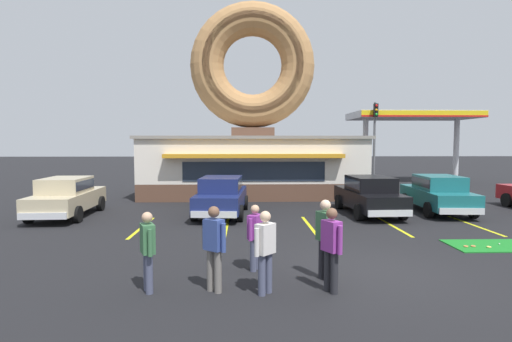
# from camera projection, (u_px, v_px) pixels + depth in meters

# --- Properties ---
(ground_plane) EXTENTS (160.00, 160.00, 0.00)m
(ground_plane) POSITION_uv_depth(u_px,v_px,m) (374.00, 270.00, 9.37)
(ground_plane) COLOR black
(donut_shop_building) EXTENTS (12.30, 6.75, 10.96)m
(donut_shop_building) POSITION_uv_depth(u_px,v_px,m) (253.00, 130.00, 22.94)
(donut_shop_building) COLOR brown
(donut_shop_building) RESTS_ON ground
(mini_donut_near_left) EXTENTS (0.13, 0.13, 0.04)m
(mini_donut_near_left) POSITION_uv_depth(u_px,v_px,m) (466.00, 246.00, 11.38)
(mini_donut_near_left) COLOR #D17F47
(mini_donut_near_left) RESTS_ON putting_mat
(mini_donut_mid_left) EXTENTS (0.13, 0.13, 0.04)m
(mini_donut_mid_left) POSITION_uv_depth(u_px,v_px,m) (473.00, 246.00, 11.39)
(mini_donut_mid_left) COLOR #D17F47
(mini_donut_mid_left) RESTS_ON putting_mat
(mini_donut_mid_centre) EXTENTS (0.13, 0.13, 0.04)m
(mini_donut_mid_centre) POSITION_uv_depth(u_px,v_px,m) (489.00, 247.00, 11.30)
(mini_donut_mid_centre) COLOR #E5C666
(mini_donut_mid_centre) RESTS_ON putting_mat
(golf_ball) EXTENTS (0.04, 0.04, 0.04)m
(golf_ball) POSITION_uv_depth(u_px,v_px,m) (499.00, 244.00, 11.63)
(golf_ball) COLOR white
(golf_ball) RESTS_ON putting_mat
(car_black) EXTENTS (2.12, 4.63, 1.60)m
(car_black) POSITION_uv_depth(u_px,v_px,m) (369.00, 194.00, 16.73)
(car_black) COLOR black
(car_black) RESTS_ON ground
(car_navy) EXTENTS (2.22, 4.67, 1.60)m
(car_navy) POSITION_uv_depth(u_px,v_px,m) (222.00, 194.00, 16.49)
(car_navy) COLOR navy
(car_navy) RESTS_ON ground
(car_teal) EXTENTS (2.19, 4.66, 1.60)m
(car_teal) POSITION_uv_depth(u_px,v_px,m) (438.00, 192.00, 17.17)
(car_teal) COLOR #196066
(car_teal) RESTS_ON ground
(car_champagne) EXTENTS (2.11, 4.62, 1.60)m
(car_champagne) POSITION_uv_depth(u_px,v_px,m) (67.00, 195.00, 16.16)
(car_champagne) COLOR #BCAD89
(car_champagne) RESTS_ON ground
(pedestrian_blue_sweater_man) EXTENTS (0.39, 0.54, 1.76)m
(pedestrian_blue_sweater_man) POSITION_uv_depth(u_px,v_px,m) (325.00, 235.00, 8.68)
(pedestrian_blue_sweater_man) COLOR #232328
(pedestrian_blue_sweater_man) RESTS_ON ground
(pedestrian_hooded_kid) EXTENTS (0.39, 0.54, 1.71)m
(pedestrian_hooded_kid) POSITION_uv_depth(u_px,v_px,m) (331.00, 246.00, 7.94)
(pedestrian_hooded_kid) COLOR #232328
(pedestrian_hooded_kid) RESTS_ON ground
(pedestrian_leather_jacket_man) EXTENTS (0.38, 0.55, 1.63)m
(pedestrian_leather_jacket_man) POSITION_uv_depth(u_px,v_px,m) (148.00, 248.00, 7.96)
(pedestrian_leather_jacket_man) COLOR #474C66
(pedestrian_leather_jacket_man) RESTS_ON ground
(pedestrian_clipboard_woman) EXTENTS (0.44, 0.46, 1.66)m
(pedestrian_clipboard_woman) POSITION_uv_depth(u_px,v_px,m) (265.00, 248.00, 7.85)
(pedestrian_clipboard_woman) COLOR #474C66
(pedestrian_clipboard_woman) RESTS_ON ground
(pedestrian_beanie_man) EXTENTS (0.49, 0.42, 1.74)m
(pedestrian_beanie_man) POSITION_uv_depth(u_px,v_px,m) (214.00, 244.00, 7.98)
(pedestrian_beanie_man) COLOR slate
(pedestrian_beanie_man) RESTS_ON ground
(pedestrian_crossing_woman) EXTENTS (0.38, 0.55, 1.55)m
(pedestrian_crossing_woman) POSITION_uv_depth(u_px,v_px,m) (255.00, 234.00, 9.35)
(pedestrian_crossing_woman) COLOR #474C66
(pedestrian_crossing_woman) RESTS_ON ground
(trash_bin) EXTENTS (0.57, 0.57, 0.97)m
(trash_bin) POSITION_uv_depth(u_px,v_px,m) (379.00, 192.00, 20.12)
(trash_bin) COLOR #1E662D
(trash_bin) RESTS_ON ground
(traffic_light_pole) EXTENTS (0.28, 0.47, 5.80)m
(traffic_light_pole) POSITION_uv_depth(u_px,v_px,m) (375.00, 133.00, 27.66)
(traffic_light_pole) COLOR #595B60
(traffic_light_pole) RESTS_ON ground
(gas_station_canopy) EXTENTS (9.00, 4.46, 5.30)m
(gas_station_canopy) POSITION_uv_depth(u_px,v_px,m) (412.00, 118.00, 30.09)
(gas_station_canopy) COLOR silver
(gas_station_canopy) RESTS_ON ground
(parking_stripe_far_left) EXTENTS (0.12, 3.60, 0.01)m
(parking_stripe_far_left) POSITION_uv_depth(u_px,v_px,m) (142.00, 227.00, 14.15)
(parking_stripe_far_left) COLOR yellow
(parking_stripe_far_left) RESTS_ON ground
(parking_stripe_left) EXTENTS (0.12, 3.60, 0.01)m
(parking_stripe_left) POSITION_uv_depth(u_px,v_px,m) (226.00, 227.00, 14.25)
(parking_stripe_left) COLOR yellow
(parking_stripe_left) RESTS_ON ground
(parking_stripe_mid_left) EXTENTS (0.12, 3.60, 0.01)m
(parking_stripe_mid_left) POSITION_uv_depth(u_px,v_px,m) (310.00, 226.00, 14.34)
(parking_stripe_mid_left) COLOR yellow
(parking_stripe_mid_left) RESTS_ON ground
(parking_stripe_centre) EXTENTS (0.12, 3.60, 0.01)m
(parking_stripe_centre) POSITION_uv_depth(u_px,v_px,m) (392.00, 226.00, 14.43)
(parking_stripe_centre) COLOR yellow
(parking_stripe_centre) RESTS_ON ground
(parking_stripe_mid_right) EXTENTS (0.12, 3.60, 0.01)m
(parking_stripe_mid_right) POSITION_uv_depth(u_px,v_px,m) (474.00, 225.00, 14.52)
(parking_stripe_mid_right) COLOR yellow
(parking_stripe_mid_right) RESTS_ON ground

